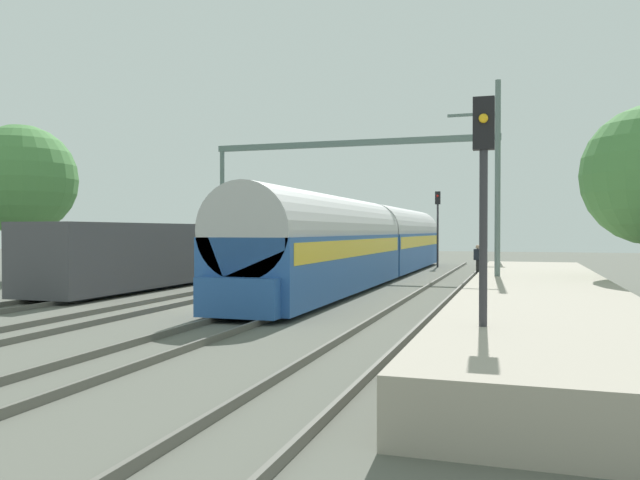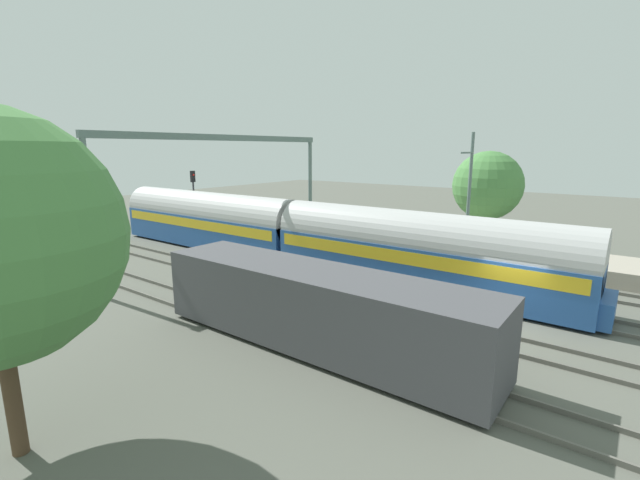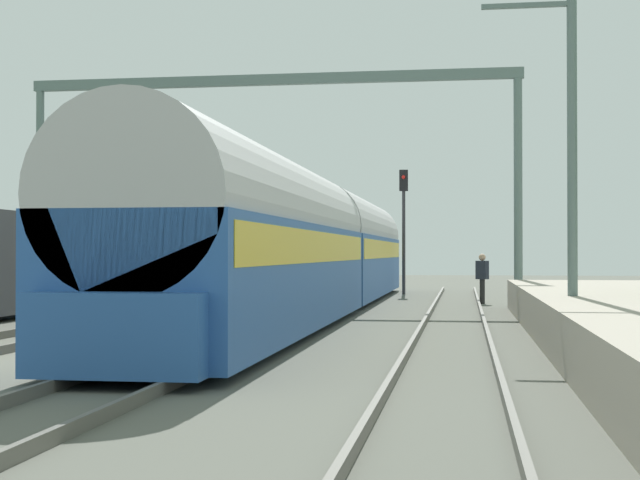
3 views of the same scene
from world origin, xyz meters
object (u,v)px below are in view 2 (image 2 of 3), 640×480
passenger_train (294,232)px  catenary_gantry (226,167)px  freight_car (316,308)px  railway_signal_far (194,195)px  person_crossing (285,227)px

passenger_train → catenary_gantry: (-2.11, 3.63, 3.96)m
freight_car → catenary_gantry: bearing=61.7°
catenary_gantry → passenger_train: bearing=-59.9°
freight_car → catenary_gantry: 14.05m
passenger_train → freight_car: size_ratio=2.53×
passenger_train → catenary_gantry: bearing=120.1°
freight_car → catenary_gantry: (6.32, 11.73, 4.46)m
railway_signal_far → freight_car: bearing=-116.9°
passenger_train → person_crossing: size_ratio=18.99×
freight_car → catenary_gantry: catenary_gantry is taller
passenger_train → person_crossing: (5.07, 5.25, -0.94)m
railway_signal_far → catenary_gantry: (-4.02, -8.63, 2.56)m
passenger_train → railway_signal_far: 12.48m
freight_car → person_crossing: size_ratio=7.51×
freight_car → railway_signal_far: bearing=63.1°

